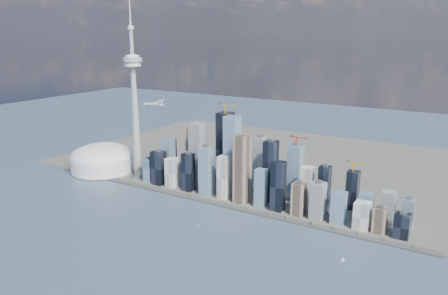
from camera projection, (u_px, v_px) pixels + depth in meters
The scene contains 10 objects.
ground at pixel (146, 240), 929.60m from camera, with size 4000.00×4000.00×0.00m, color #36485F.
seawall at pixel (210, 202), 1136.04m from camera, with size 1100.00×22.00×4.00m, color #383838.
land at pixel (281, 160), 1508.68m from camera, with size 1400.00×900.00×3.00m, color #4C4C47.
shoreline_trees at pixel (210, 199), 1134.33m from camera, with size 960.53×7.20×8.80m.
skyscraper_cluster at pixel (246, 171), 1160.26m from camera, with size 736.00×142.00×234.83m.
needle_tower at pixel (134, 101), 1276.88m from camera, with size 56.00×56.00×550.50m.
dome_stadium at pixel (102, 159), 1388.36m from camera, with size 200.00×200.00×86.00m.
airplane at pixel (154, 104), 1063.51m from camera, with size 68.09×60.25×16.59m.
sailboat_west at pixel (199, 224), 1000.41m from camera, with size 7.67×4.10×10.75m.
sailboat_east at pixel (343, 260), 843.19m from camera, with size 7.50×4.22×10.57m.
Camera 1 is at (581.95, -640.71, 426.28)m, focal length 35.00 mm.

